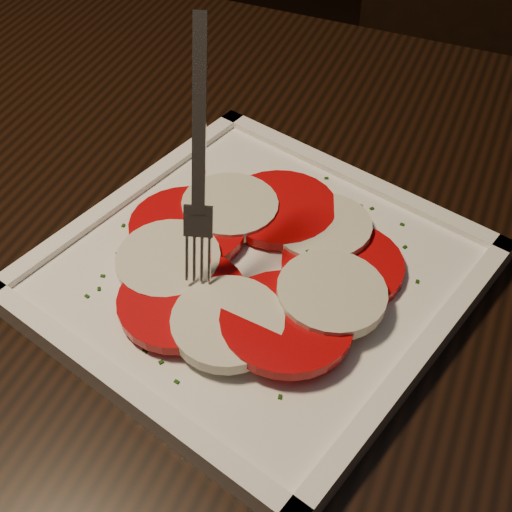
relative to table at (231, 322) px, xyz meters
name	(u,v)px	position (x,y,z in m)	size (l,w,h in m)	color
table	(231,322)	(0.00, 0.00, 0.00)	(1.26, 0.89, 0.75)	black
chair	(475,56)	(0.04, 0.79, -0.12)	(0.51, 0.51, 0.93)	black
plate	(256,276)	(0.04, -0.03, 0.11)	(0.29, 0.29, 0.01)	white
caprese_salad	(256,261)	(0.04, -0.03, 0.12)	(0.24, 0.25, 0.03)	#C2040C
fork	(201,146)	(0.00, -0.03, 0.22)	(0.03, 0.08, 0.17)	white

